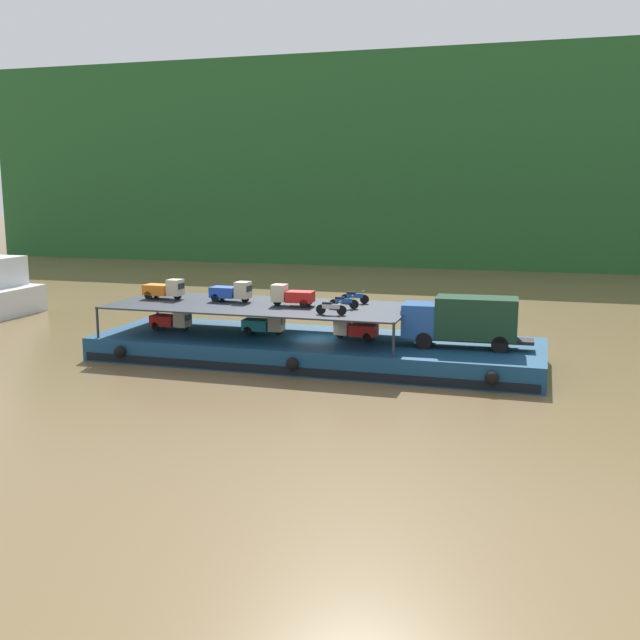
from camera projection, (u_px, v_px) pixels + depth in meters
name	position (u px, v px, depth m)	size (l,w,h in m)	color
ground_plane	(315.00, 361.00, 48.19)	(400.00, 400.00, 0.00)	brown
hillside_far_bank	(454.00, 148.00, 113.26)	(142.26, 30.31, 30.19)	#235628
cargo_barge	(315.00, 349.00, 48.03)	(28.74, 9.35, 1.50)	navy
covered_lorry	(463.00, 320.00, 44.85)	(7.92, 2.56, 3.10)	#1E4C99
cargo_rack	(260.00, 306.00, 48.66)	(19.54, 7.96, 2.00)	#232833
mini_truck_lower_stern	(172.00, 320.00, 50.62)	(2.79, 1.29, 1.38)	red
mini_truck_lower_aft	(264.00, 324.00, 49.05)	(2.78, 1.26, 1.38)	teal
mini_truck_lower_mid	(355.00, 329.00, 47.45)	(2.80, 1.30, 1.38)	red
mini_truck_upper_stern	(164.00, 289.00, 51.11)	(2.76, 1.23, 1.38)	orange
mini_truck_upper_mid	(232.00, 291.00, 49.88)	(2.77, 1.26, 1.38)	#1E47B7
mini_truck_upper_fore	(292.00, 295.00, 48.03)	(2.78, 1.27, 1.38)	red
motorcycle_upper_port	(331.00, 308.00, 44.76)	(1.90, 0.55, 0.87)	black
motorcycle_upper_centre	(343.00, 302.00, 46.96)	(1.89, 0.55, 0.87)	black
motorcycle_upper_stbd	(355.00, 297.00, 49.18)	(1.90, 0.55, 0.87)	black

